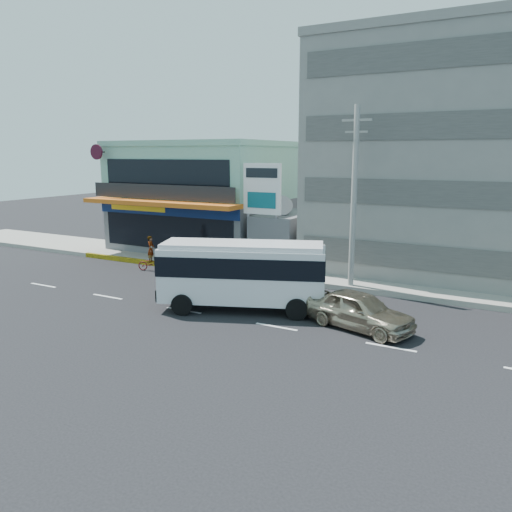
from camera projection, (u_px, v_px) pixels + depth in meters
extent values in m
plane|color=black|center=(184.00, 310.00, 24.24)|extent=(120.00, 120.00, 0.00)
cube|color=gray|center=(345.00, 277.00, 30.11)|extent=(70.00, 5.00, 0.30)
cube|color=#4E4F54|center=(206.00, 224.00, 39.63)|extent=(12.00, 10.00, 4.00)
cube|color=#8AC4A6|center=(205.00, 173.00, 38.82)|extent=(12.00, 10.00, 4.00)
cube|color=#C95D17|center=(158.00, 203.00, 34.18)|extent=(12.40, 1.80, 0.30)
cube|color=#0B1C4D|center=(166.00, 210.00, 34.94)|extent=(12.00, 0.12, 0.80)
cube|color=black|center=(167.00, 231.00, 35.27)|extent=(11.00, 0.06, 2.60)
cube|color=gray|center=(454.00, 161.00, 31.17)|extent=(16.00, 12.00, 14.00)
cube|color=#4E4F54|center=(287.00, 239.00, 34.25)|extent=(3.00, 6.00, 3.50)
cylinder|color=slate|center=(281.00, 214.00, 33.02)|extent=(1.50, 1.50, 0.15)
cylinder|color=gray|center=(248.00, 220.00, 32.23)|extent=(0.16, 0.16, 6.50)
cylinder|color=gray|center=(276.00, 222.00, 31.30)|extent=(0.16, 0.16, 6.50)
cube|color=white|center=(262.00, 189.00, 31.35)|extent=(2.60, 0.18, 3.20)
cylinder|color=#999993|center=(354.00, 201.00, 26.85)|extent=(0.30, 0.30, 10.00)
cube|color=#999993|center=(357.00, 120.00, 26.01)|extent=(1.60, 0.12, 0.12)
cube|color=#999993|center=(356.00, 132.00, 26.13)|extent=(1.20, 0.10, 0.10)
cube|color=silver|center=(243.00, 274.00, 24.05)|extent=(8.22, 5.08, 2.58)
cube|color=black|center=(242.00, 263.00, 23.95)|extent=(8.29, 5.15, 0.95)
cube|color=silver|center=(242.00, 245.00, 23.77)|extent=(7.93, 4.79, 0.22)
cylinder|color=black|center=(182.00, 305.00, 23.45)|extent=(1.06, 0.65, 1.01)
cylinder|color=black|center=(195.00, 291.00, 25.85)|extent=(1.06, 0.65, 1.01)
cylinder|color=black|center=(297.00, 309.00, 22.76)|extent=(1.06, 0.65, 1.01)
cylinder|color=black|center=(299.00, 294.00, 25.16)|extent=(1.06, 0.65, 1.01)
imported|color=tan|center=(359.00, 310.00, 21.56)|extent=(5.23, 3.27, 1.66)
imported|color=#4E0B0D|center=(152.00, 264.00, 32.42)|extent=(1.88, 1.22, 0.93)
imported|color=#66594C|center=(151.00, 249.00, 32.23)|extent=(0.61, 0.73, 1.71)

